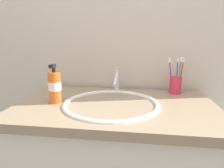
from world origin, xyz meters
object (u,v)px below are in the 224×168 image
Objects in this scene: toothbrush_green at (179,73)px; toothbrush_red at (181,74)px; toothbrush_cup at (175,85)px; toothbrush_purple at (171,73)px; soap_dispenser at (55,87)px; faucet at (117,80)px; toothbrush_blue at (177,73)px.

toothbrush_red is at bearing -49.60° from toothbrush_green.
toothbrush_purple reaches higher than toothbrush_cup.
toothbrush_cup is at bearing 22.62° from soap_dispenser.
toothbrush_blue is (0.33, 0.05, 0.04)m from faucet.
faucet is at bearing 40.05° from soap_dispenser.
faucet reaches higher than toothbrush_cup.
toothbrush_green reaches higher than soap_dispenser.
soap_dispenser reaches higher than faucet.
toothbrush_purple is at bearing -142.45° from toothbrush_blue.
toothbrush_blue is at bearing 100.65° from toothbrush_red.
toothbrush_green is (0.00, -0.05, 0.01)m from toothbrush_blue.
toothbrush_red is (0.05, -0.03, 0.00)m from toothbrush_purple.
toothbrush_red and toothbrush_green have the same top height.
toothbrush_purple reaches higher than faucet.
toothbrush_purple reaches higher than toothbrush_blue.
toothbrush_blue is at bearing 93.50° from toothbrush_green.
toothbrush_green is at bearing 130.40° from toothbrush_red.
faucet is at bearing -179.48° from toothbrush_green.
faucet is 0.78× the size of toothbrush_blue.
faucet is at bearing -176.03° from toothbrush_purple.
toothbrush_red reaches higher than toothbrush_cup.
toothbrush_purple is 0.97× the size of toothbrush_red.
soap_dispenser is at bearing -159.40° from toothbrush_green.
faucet is 0.35m from toothbrush_red.
toothbrush_blue is 0.06m from toothbrush_red.
toothbrush_cup is at bearing 4.09° from toothbrush_purple.
toothbrush_purple is 1.04× the size of soap_dispenser.
toothbrush_blue reaches higher than toothbrush_cup.
toothbrush_red is 1.00× the size of toothbrush_green.
toothbrush_green is at bearing 20.60° from soap_dispenser.
toothbrush_green reaches higher than faucet.
toothbrush_cup is 0.48× the size of toothbrush_purple.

